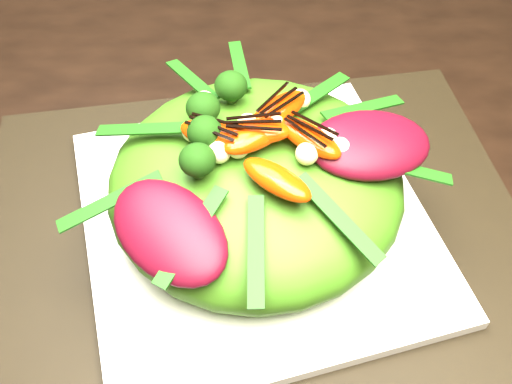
{
  "coord_description": "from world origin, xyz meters",
  "views": [
    {
      "loc": [
        -0.1,
        -0.34,
        1.17
      ],
      "look_at": [
        -0.1,
        -0.03,
        0.8
      ],
      "focal_mm": 42.0,
      "sensor_mm": 36.0,
      "label": 1
    }
  ],
  "objects_px": {
    "plate_base": "(256,221)",
    "lettuce_mound": "(256,182)",
    "salad_bowl": "(256,211)",
    "placemat": "(256,226)",
    "dining_table": "(365,213)",
    "orange_segment": "(248,126)"
  },
  "relations": [
    {
      "from": "plate_base",
      "to": "lettuce_mound",
      "type": "bearing_deg",
      "value": 0.0
    },
    {
      "from": "salad_bowl",
      "to": "lettuce_mound",
      "type": "height_order",
      "value": "lettuce_mound"
    },
    {
      "from": "placemat",
      "to": "dining_table",
      "type": "bearing_deg",
      "value": 16.72
    },
    {
      "from": "placemat",
      "to": "plate_base",
      "type": "distance_m",
      "value": 0.01
    },
    {
      "from": "salad_bowl",
      "to": "lettuce_mound",
      "type": "xyz_separation_m",
      "value": [
        0.0,
        0.0,
        0.04
      ]
    },
    {
      "from": "lettuce_mound",
      "to": "orange_segment",
      "type": "bearing_deg",
      "value": 109.74
    },
    {
      "from": "dining_table",
      "to": "orange_segment",
      "type": "relative_size",
      "value": 28.81
    },
    {
      "from": "dining_table",
      "to": "lettuce_mound",
      "type": "height_order",
      "value": "dining_table"
    },
    {
      "from": "lettuce_mound",
      "to": "orange_segment",
      "type": "relative_size",
      "value": 4.18
    },
    {
      "from": "placemat",
      "to": "plate_base",
      "type": "xyz_separation_m",
      "value": [
        0.0,
        0.0,
        0.01
      ]
    },
    {
      "from": "salad_bowl",
      "to": "lettuce_mound",
      "type": "bearing_deg",
      "value": 0.0
    },
    {
      "from": "plate_base",
      "to": "orange_segment",
      "type": "xyz_separation_m",
      "value": [
        -0.01,
        0.02,
        0.1
      ]
    },
    {
      "from": "dining_table",
      "to": "orange_segment",
      "type": "bearing_deg",
      "value": -172.17
    },
    {
      "from": "dining_table",
      "to": "salad_bowl",
      "type": "xyz_separation_m",
      "value": [
        -0.1,
        -0.03,
        0.04
      ]
    },
    {
      "from": "dining_table",
      "to": "salad_bowl",
      "type": "bearing_deg",
      "value": -163.28
    },
    {
      "from": "dining_table",
      "to": "lettuce_mound",
      "type": "bearing_deg",
      "value": -163.28
    },
    {
      "from": "dining_table",
      "to": "orange_segment",
      "type": "xyz_separation_m",
      "value": [
        -0.11,
        -0.01,
        0.13
      ]
    },
    {
      "from": "lettuce_mound",
      "to": "orange_segment",
      "type": "height_order",
      "value": "orange_segment"
    },
    {
      "from": "placemat",
      "to": "salad_bowl",
      "type": "distance_m",
      "value": 0.02
    },
    {
      "from": "placemat",
      "to": "orange_segment",
      "type": "xyz_separation_m",
      "value": [
        -0.01,
        0.02,
        0.11
      ]
    },
    {
      "from": "plate_base",
      "to": "lettuce_mound",
      "type": "height_order",
      "value": "lettuce_mound"
    },
    {
      "from": "orange_segment",
      "to": "lettuce_mound",
      "type": "bearing_deg",
      "value": -70.26
    }
  ]
}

